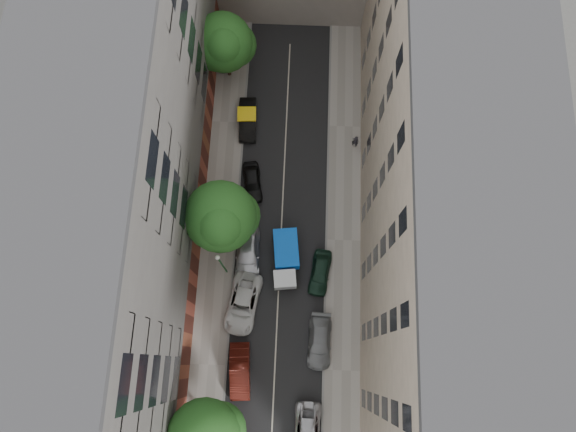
# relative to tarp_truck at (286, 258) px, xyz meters

# --- Properties ---
(ground) EXTENTS (120.00, 120.00, 0.00)m
(ground) POSITION_rel_tarp_truck_xyz_m (-0.52, 2.07, -1.26)
(ground) COLOR #4C4C49
(ground) RESTS_ON ground
(road_surface) EXTENTS (8.00, 44.00, 0.02)m
(road_surface) POSITION_rel_tarp_truck_xyz_m (-0.52, 2.07, -1.25)
(road_surface) COLOR black
(road_surface) RESTS_ON ground
(sidewalk_left) EXTENTS (3.00, 44.00, 0.15)m
(sidewalk_left) POSITION_rel_tarp_truck_xyz_m (-6.02, 2.07, -1.19)
(sidewalk_left) COLOR gray
(sidewalk_left) RESTS_ON ground
(sidewalk_right) EXTENTS (3.00, 44.00, 0.15)m
(sidewalk_right) POSITION_rel_tarp_truck_xyz_m (4.98, 2.07, -1.19)
(sidewalk_right) COLOR gray
(sidewalk_right) RESTS_ON ground
(building_left) EXTENTS (8.00, 44.00, 20.00)m
(building_left) POSITION_rel_tarp_truck_xyz_m (-11.52, 2.07, 8.74)
(building_left) COLOR #504D4B
(building_left) RESTS_ON ground
(building_right) EXTENTS (8.00, 44.00, 20.00)m
(building_right) POSITION_rel_tarp_truck_xyz_m (10.48, 2.07, 8.74)
(building_right) COLOR #BEA994
(building_right) RESTS_ON ground
(tarp_truck) EXTENTS (2.46, 5.15, 2.29)m
(tarp_truck) POSITION_rel_tarp_truck_xyz_m (0.00, 0.00, 0.00)
(tarp_truck) COLOR black
(tarp_truck) RESTS_ON ground
(car_left_1) EXTENTS (1.92, 4.68, 1.51)m
(car_left_1) POSITION_rel_tarp_truck_xyz_m (-3.32, -9.33, -0.51)
(car_left_1) COLOR #4B150F
(car_left_1) RESTS_ON ground
(car_left_2) EXTENTS (3.29, 5.68, 1.49)m
(car_left_2) POSITION_rel_tarp_truck_xyz_m (-3.44, -3.90, -0.52)
(car_left_2) COLOR silver
(car_left_2) RESTS_ON ground
(car_left_3) EXTENTS (2.28, 5.22, 1.49)m
(car_left_3) POSITION_rel_tarp_truck_xyz_m (-3.32, 0.54, -0.52)
(car_left_3) COLOR #BCBCC1
(car_left_3) RESTS_ON ground
(car_left_4) EXTENTS (2.18, 4.14, 1.34)m
(car_left_4) POSITION_rel_tarp_truck_xyz_m (-3.32, 6.95, -0.59)
(car_left_4) COLOR black
(car_left_4) RESTS_ON ground
(car_left_5) EXTENTS (1.75, 4.48, 1.45)m
(car_left_5) POSITION_rel_tarp_truck_xyz_m (-4.12, 13.07, -0.54)
(car_left_5) COLOR black
(car_left_5) RESTS_ON ground
(car_right_0) EXTENTS (2.19, 4.64, 1.28)m
(car_right_0) POSITION_rel_tarp_truck_xyz_m (2.28, -13.69, -0.62)
(car_right_0) COLOR #B8B7BC
(car_right_0) RESTS_ON ground
(car_right_1) EXTENTS (2.02, 4.69, 1.35)m
(car_right_1) POSITION_rel_tarp_truck_xyz_m (3.08, -6.73, -0.59)
(car_right_1) COLOR slate
(car_right_1) RESTS_ON ground
(car_right_2) EXTENTS (2.20, 4.25, 1.38)m
(car_right_2) POSITION_rel_tarp_truck_xyz_m (2.97, -0.99, -0.57)
(car_right_2) COLOR black
(car_right_2) RESTS_ON ground
(tree_mid) EXTENTS (5.87, 5.69, 8.79)m
(tree_mid) POSITION_rel_tarp_truck_xyz_m (-5.03, 2.01, 4.61)
(tree_mid) COLOR #382619
(tree_mid) RESTS_ON sidewalk_left
(tree_far) EXTENTS (5.48, 5.24, 7.67)m
(tree_far) POSITION_rel_tarp_truck_xyz_m (-6.16, 18.07, 3.81)
(tree_far) COLOR #382619
(tree_far) RESTS_ON sidewalk_left
(lamp_post) EXTENTS (0.36, 0.36, 6.27)m
(lamp_post) POSITION_rel_tarp_truck_xyz_m (-5.07, -1.16, 2.77)
(lamp_post) COLOR #1B602A
(lamp_post) RESTS_ON sidewalk_left
(pedestrian) EXTENTS (0.75, 0.61, 1.76)m
(pedestrian) POSITION_rel_tarp_truck_xyz_m (5.88, 11.18, -0.23)
(pedestrian) COLOR black
(pedestrian) RESTS_ON sidewalk_right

